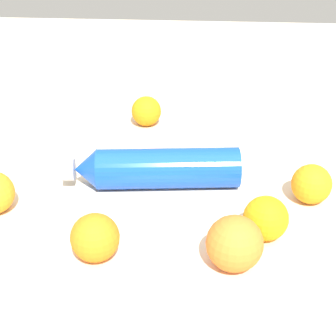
% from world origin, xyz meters
% --- Properties ---
extents(ground_plane, '(2.40, 2.40, 0.00)m').
position_xyz_m(ground_plane, '(0.00, 0.00, 0.00)').
color(ground_plane, beige).
extents(water_bottle, '(0.32, 0.10, 0.07)m').
position_xyz_m(water_bottle, '(-0.02, 0.00, 0.04)').
color(water_bottle, blue).
rests_on(water_bottle, ground_plane).
extents(orange_0, '(0.07, 0.07, 0.07)m').
position_xyz_m(orange_0, '(-0.21, 0.14, 0.04)').
color(orange_0, orange).
rests_on(orange_0, ground_plane).
extents(orange_1, '(0.07, 0.07, 0.07)m').
position_xyz_m(orange_1, '(0.02, -0.26, 0.03)').
color(orange_1, orange).
rests_on(orange_1, ground_plane).
extents(orange_2, '(0.07, 0.07, 0.07)m').
position_xyz_m(orange_2, '(-0.29, 0.03, 0.03)').
color(orange_2, orange).
rests_on(orange_2, ground_plane).
extents(orange_3, '(0.07, 0.07, 0.07)m').
position_xyz_m(orange_3, '(0.05, 0.21, 0.04)').
color(orange_3, orange).
rests_on(orange_3, ground_plane).
extents(orange_5, '(0.08, 0.08, 0.08)m').
position_xyz_m(orange_5, '(-0.15, 0.21, 0.04)').
color(orange_5, orange).
rests_on(orange_5, ground_plane).
extents(folded_napkin, '(0.15, 0.16, 0.01)m').
position_xyz_m(folded_napkin, '(-0.10, -0.45, 0.00)').
color(folded_napkin, white).
rests_on(folded_napkin, ground_plane).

